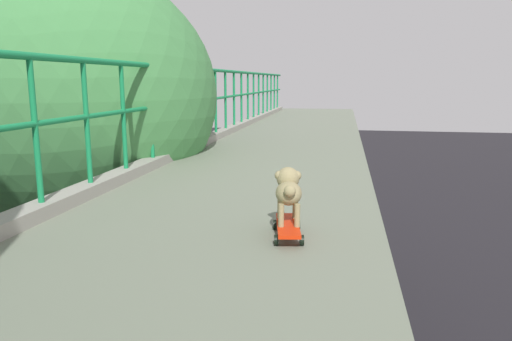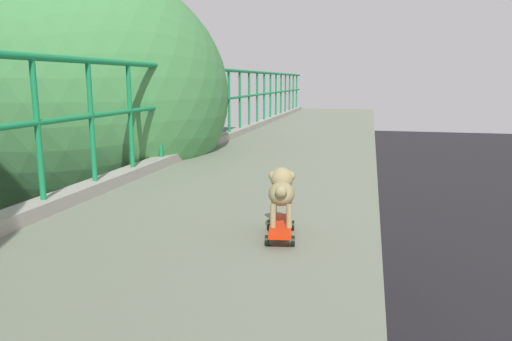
# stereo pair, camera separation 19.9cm
# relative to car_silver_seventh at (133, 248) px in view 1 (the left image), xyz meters

# --- Properties ---
(car_silver_seventh) EXTENTS (1.78, 4.08, 1.39)m
(car_silver_seventh) POSITION_rel_car_silver_seventh_xyz_m (0.00, 0.00, 0.00)
(car_silver_seventh) COLOR #B8B2BD
(car_silver_seventh) RESTS_ON ground
(city_bus) EXTENTS (2.50, 10.32, 3.29)m
(city_bus) POSITION_rel_car_silver_seventh_xyz_m (-3.66, 9.74, 1.21)
(city_bus) COLOR beige
(city_bus) RESTS_ON ground
(roadside_tree_mid) EXTENTS (4.25, 4.25, 7.74)m
(roadside_tree_mid) POSITION_rel_car_silver_seventh_xyz_m (2.87, -7.86, 5.18)
(roadside_tree_mid) COLOR brown
(roadside_tree_mid) RESTS_ON ground
(toy_skateboard) EXTENTS (0.24, 0.50, 0.09)m
(toy_skateboard) POSITION_rel_car_silver_seventh_xyz_m (6.42, -11.18, 4.55)
(toy_skateboard) COLOR red
(toy_skateboard) RESTS_ON overpass_deck
(small_dog) EXTENTS (0.21, 0.38, 0.34)m
(small_dog) POSITION_rel_car_silver_seventh_xyz_m (6.42, -11.12, 4.78)
(small_dog) COLOR #96895D
(small_dog) RESTS_ON toy_skateboard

